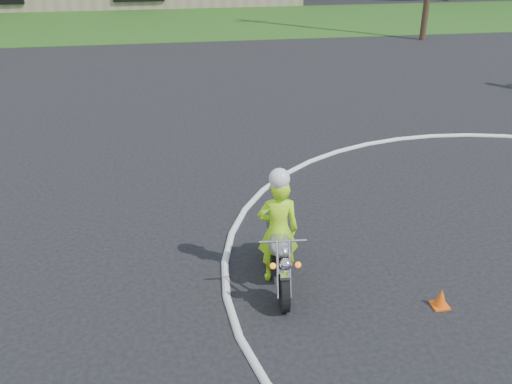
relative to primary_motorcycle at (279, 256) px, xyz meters
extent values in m
cube|color=#1E4714|center=(5.15, 23.75, -0.49)|extent=(120.00, 10.00, 0.02)
cylinder|color=black|center=(-0.05, -0.65, -0.21)|extent=(0.16, 0.60, 0.59)
cylinder|color=black|center=(0.05, 0.72, -0.21)|extent=(0.16, 0.60, 0.59)
cube|color=black|center=(0.00, 0.09, -0.11)|extent=(0.32, 0.56, 0.29)
ellipsoid|color=#A0A0A5|center=(-0.01, -0.11, 0.26)|extent=(0.40, 0.65, 0.27)
cube|color=black|center=(0.03, 0.38, 0.22)|extent=(0.30, 0.61, 0.10)
cylinder|color=silver|center=(-0.14, -0.56, 0.14)|extent=(0.07, 0.35, 0.79)
cylinder|color=silver|center=(0.04, -0.58, 0.14)|extent=(0.07, 0.35, 0.79)
cube|color=silver|center=(-0.05, -0.67, 0.11)|extent=(0.15, 0.23, 0.05)
cylinder|color=silver|center=(-0.03, -0.40, 0.50)|extent=(0.69, 0.09, 0.04)
sphere|color=silver|center=(-0.06, -0.74, 0.33)|extent=(0.18, 0.18, 0.18)
sphere|color=orange|center=(-0.24, -0.71, 0.30)|extent=(0.09, 0.09, 0.09)
sphere|color=orange|center=(0.12, -0.74, 0.30)|extent=(0.09, 0.09, 0.09)
cylinder|color=#BBBBC1|center=(0.19, 0.47, -0.21)|extent=(0.14, 0.79, 0.08)
imported|color=#ABF81A|center=(0.00, 0.14, 0.37)|extent=(0.66, 0.46, 1.74)
sphere|color=silver|center=(0.00, 0.09, 1.26)|extent=(0.31, 0.31, 0.31)
cone|color=#F3580C|center=(2.23, -0.96, -0.35)|extent=(0.22, 0.22, 0.30)
cube|color=#F3580C|center=(2.23, -0.96, -0.49)|extent=(0.24, 0.24, 0.03)
camera|label=1|loc=(-1.51, -7.25, 4.71)|focal=40.00mm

